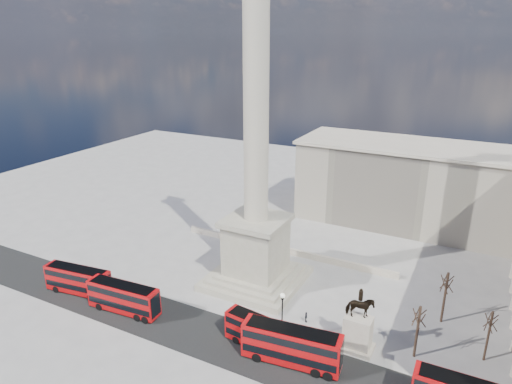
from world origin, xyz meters
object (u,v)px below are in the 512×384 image
object	(u,v)px
red_bus_c	(263,334)
victorian_lamp	(282,313)
equestrian_statue	(358,328)
pedestrian_crossing	(306,317)
nelsons_column	(256,205)
red_bus_b	(292,346)
red_bus_a	(124,298)
pedestrian_walking	(347,333)
red_bus_e	(78,280)

from	to	relation	value
red_bus_c	victorian_lamp	world-z (taller)	victorian_lamp
equestrian_statue	pedestrian_crossing	size ratio (longest dim) A/B	5.68
red_bus_c	pedestrian_crossing	distance (m)	8.28
nelsons_column	victorian_lamp	distance (m)	17.59
red_bus_b	red_bus_c	xyz separation A→B (m)	(-4.18, 0.76, -0.36)
equestrian_statue	victorian_lamp	bearing A→B (deg)	-161.43
red_bus_a	red_bus_c	bearing A→B (deg)	0.81
red_bus_c	nelsons_column	bearing A→B (deg)	127.57
victorian_lamp	pedestrian_crossing	xyz separation A→B (m)	(1.23, 5.28, -3.37)
red_bus_b	red_bus_c	world-z (taller)	red_bus_b
red_bus_c	victorian_lamp	size ratio (longest dim) A/B	1.47
nelsons_column	pedestrian_walking	bearing A→B (deg)	-23.48
red_bus_b	equestrian_statue	world-z (taller)	equestrian_statue
nelsons_column	victorian_lamp	xyz separation A→B (m)	(9.76, -11.69, -8.79)
red_bus_c	equestrian_statue	distance (m)	11.66
red_bus_a	pedestrian_walking	xyz separation A→B (m)	(29.49, 8.61, -1.36)
red_bus_e	victorian_lamp	world-z (taller)	victorian_lamp
red_bus_c	red_bus_a	bearing A→B (deg)	-167.93
victorian_lamp	equestrian_statue	size ratio (longest dim) A/B	0.82
red_bus_a	red_bus_e	world-z (taller)	red_bus_a
nelsons_column	equestrian_statue	distance (m)	22.84
red_bus_e	victorian_lamp	size ratio (longest dim) A/B	1.52
victorian_lamp	red_bus_c	bearing A→B (deg)	-120.06
red_bus_b	red_bus_e	xyz separation A→B (m)	(-34.51, -0.54, -0.29)
red_bus_b	red_bus_e	size ratio (longest dim) A/B	1.13
victorian_lamp	pedestrian_walking	world-z (taller)	victorian_lamp
victorian_lamp	equestrian_statue	distance (m)	9.43
nelsons_column	red_bus_e	xyz separation A→B (m)	(-21.98, -15.44, -10.70)
red_bus_a	red_bus_c	distance (m)	20.94
pedestrian_crossing	red_bus_c	bearing A→B (deg)	147.81
red_bus_a	equestrian_statue	bearing A→B (deg)	8.88
pedestrian_crossing	victorian_lamp	bearing A→B (deg)	153.58
victorian_lamp	pedestrian_crossing	bearing A→B (deg)	76.85
red_bus_c	red_bus_e	size ratio (longest dim) A/B	0.97
red_bus_c	equestrian_statue	xyz separation A→B (m)	(10.29, 5.42, 0.84)
red_bus_a	red_bus_c	size ratio (longest dim) A/B	1.05
nelsons_column	red_bus_c	xyz separation A→B (m)	(8.35, -14.13, -10.76)
victorian_lamp	nelsons_column	bearing A→B (deg)	129.87
nelsons_column	red_bus_c	bearing A→B (deg)	-59.42
victorian_lamp	red_bus_e	bearing A→B (deg)	-173.27
red_bus_b	red_bus_e	world-z (taller)	red_bus_b
equestrian_statue	pedestrian_crossing	xyz separation A→B (m)	(-7.64, 2.30, -2.24)
pedestrian_walking	equestrian_statue	bearing A→B (deg)	-49.91
pedestrian_walking	pedestrian_crossing	world-z (taller)	pedestrian_walking
pedestrian_crossing	red_bus_e	bearing A→B (deg)	92.03
red_bus_a	victorian_lamp	size ratio (longest dim) A/B	1.55
pedestrian_crossing	red_bus_b	bearing A→B (deg)	176.96
victorian_lamp	pedestrian_walking	distance (m)	9.00
red_bus_a	red_bus_b	size ratio (longest dim) A/B	0.91
red_bus_a	red_bus_e	xyz separation A→B (m)	(-9.48, 0.55, -0.07)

